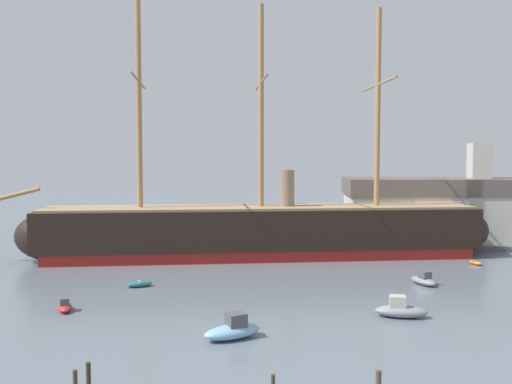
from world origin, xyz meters
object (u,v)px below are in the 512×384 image
(motorboat_mid_left, at_px, (65,306))
(dinghy_far_right, at_px, (475,263))
(motorboat_near_centre, at_px, (233,330))
(dinghy_alongside_bow, at_px, (139,284))
(motorboat_alongside_stern, at_px, (423,280))
(sailboat_distant_centre, at_px, (275,243))
(mooring_piling_nearest, at_px, (88,376))
(tall_ship, at_px, (261,230))
(motorboat_mid_right, at_px, (401,310))
(dockside_warehouse_right, at_px, (484,211))

(motorboat_mid_left, relative_size, dinghy_far_right, 1.38)
(motorboat_near_centre, xyz_separation_m, dinghy_alongside_bow, (-12.21, 16.37, -0.37))
(motorboat_alongside_stern, bearing_deg, sailboat_distant_centre, 124.93)
(motorboat_near_centre, bearing_deg, mooring_piling_nearest, -129.36)
(dinghy_alongside_bow, bearing_deg, motorboat_near_centre, -53.29)
(tall_ship, bearing_deg, motorboat_mid_right, -63.62)
(motorboat_mid_right, bearing_deg, motorboat_mid_left, 179.87)
(tall_ship, height_order, dinghy_far_right, tall_ship)
(sailboat_distant_centre, bearing_deg, motorboat_alongside_stern, -55.07)
(motorboat_near_centre, distance_m, motorboat_alongside_stern, 27.56)
(tall_ship, distance_m, dinghy_far_right, 29.64)
(motorboat_near_centre, distance_m, mooring_piling_nearest, 12.58)
(tall_ship, relative_size, motorboat_near_centre, 14.56)
(motorboat_near_centre, bearing_deg, motorboat_alongside_stern, 44.50)
(tall_ship, distance_m, dinghy_alongside_bow, 22.81)
(dinghy_far_right, distance_m, dockside_warehouse_right, 20.98)
(tall_ship, height_order, motorboat_alongside_stern, tall_ship)
(motorboat_mid_left, xyz_separation_m, dinghy_alongside_bow, (4.37, 9.68, -0.11))
(motorboat_alongside_stern, xyz_separation_m, dinghy_far_right, (9.92, 12.17, -0.30))
(dinghy_far_right, xyz_separation_m, mooring_piling_nearest, (-37.56, -41.22, 0.58))
(dinghy_alongside_bow, bearing_deg, dockside_warehouse_right, 34.43)
(motorboat_mid_right, height_order, motorboat_alongside_stern, motorboat_mid_right)
(mooring_piling_nearest, bearing_deg, motorboat_mid_left, 117.64)
(sailboat_distant_centre, height_order, dockside_warehouse_right, dockside_warehouse_right)
(motorboat_near_centre, height_order, motorboat_alongside_stern, motorboat_near_centre)
(dinghy_far_right, relative_size, mooring_piling_nearest, 1.41)
(motorboat_mid_right, bearing_deg, motorboat_near_centre, -155.45)
(tall_ship, height_order, dockside_warehouse_right, tall_ship)
(motorboat_near_centre, distance_m, dockside_warehouse_right, 62.78)
(dinghy_alongside_bow, bearing_deg, tall_ship, 56.02)
(motorboat_near_centre, bearing_deg, sailboat_distant_centre, 87.15)
(dinghy_alongside_bow, distance_m, motorboat_alongside_stern, 32.00)
(motorboat_alongside_stern, xyz_separation_m, sailboat_distant_centre, (-17.45, 24.99, 0.03))
(tall_ship, xyz_separation_m, motorboat_near_centre, (-0.38, -35.05, -3.22))
(motorboat_near_centre, bearing_deg, tall_ship, 89.37)
(motorboat_mid_right, xyz_separation_m, dockside_warehouse_right, (22.79, 43.67, 4.81))
(motorboat_near_centre, height_order, dockside_warehouse_right, dockside_warehouse_right)
(mooring_piling_nearest, bearing_deg, motorboat_mid_right, 36.04)
(dinghy_alongside_bow, height_order, dockside_warehouse_right, dockside_warehouse_right)
(dinghy_far_right, bearing_deg, motorboat_near_centre, -133.21)
(motorboat_near_centre, height_order, dinghy_alongside_bow, motorboat_near_centre)
(tall_ship, bearing_deg, motorboat_mid_left, -120.88)
(tall_ship, relative_size, dockside_warehouse_right, 1.49)
(tall_ship, relative_size, motorboat_mid_right, 15.51)
(tall_ship, xyz_separation_m, mooring_piling_nearest, (-8.36, -44.78, -3.09))
(motorboat_mid_right, bearing_deg, tall_ship, 116.38)
(dinghy_alongside_bow, relative_size, mooring_piling_nearest, 1.85)
(dockside_warehouse_right, bearing_deg, motorboat_near_centre, -126.55)
(motorboat_mid_left, bearing_deg, dockside_warehouse_right, 38.99)
(sailboat_distant_centre, xyz_separation_m, mooring_piling_nearest, (-10.19, -54.04, 0.24))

